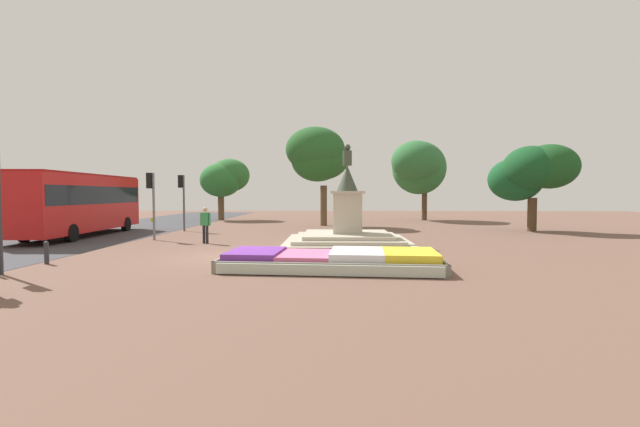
{
  "coord_description": "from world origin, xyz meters",
  "views": [
    {
      "loc": [
        3.76,
        -16.07,
        2.39
      ],
      "look_at": [
        3.26,
        1.65,
        1.57
      ],
      "focal_mm": 24.0,
      "sensor_mm": 36.0,
      "label": 1
    }
  ],
  "objects_px": {
    "flower_planter": "(333,261)",
    "statue_monument": "(347,228)",
    "pedestrian_with_handbag": "(205,222)",
    "city_bus": "(79,201)",
    "traffic_light_mid_block": "(151,194)",
    "traffic_light_far_corner": "(182,192)",
    "kerb_bollard_mid_a": "(47,252)"
  },
  "relations": [
    {
      "from": "flower_planter",
      "to": "statue_monument",
      "type": "bearing_deg",
      "value": 84.42
    },
    {
      "from": "flower_planter",
      "to": "pedestrian_with_handbag",
      "type": "height_order",
      "value": "pedestrian_with_handbag"
    },
    {
      "from": "pedestrian_with_handbag",
      "to": "city_bus",
      "type": "bearing_deg",
      "value": 158.51
    },
    {
      "from": "flower_planter",
      "to": "pedestrian_with_handbag",
      "type": "xyz_separation_m",
      "value": [
        -6.12,
        6.82,
        0.75
      ]
    },
    {
      "from": "traffic_light_mid_block",
      "to": "pedestrian_with_handbag",
      "type": "xyz_separation_m",
      "value": [
        3.21,
        -1.45,
        -1.37
      ]
    },
    {
      "from": "statue_monument",
      "to": "pedestrian_with_handbag",
      "type": "bearing_deg",
      "value": -178.44
    },
    {
      "from": "statue_monument",
      "to": "traffic_light_far_corner",
      "type": "distance_m",
      "value": 12.29
    },
    {
      "from": "flower_planter",
      "to": "traffic_light_mid_block",
      "type": "distance_m",
      "value": 12.65
    },
    {
      "from": "traffic_light_mid_block",
      "to": "city_bus",
      "type": "distance_m",
      "value": 5.18
    },
    {
      "from": "flower_planter",
      "to": "statue_monument",
      "type": "relative_size",
      "value": 1.21
    },
    {
      "from": "traffic_light_mid_block",
      "to": "pedestrian_with_handbag",
      "type": "distance_m",
      "value": 3.78
    },
    {
      "from": "traffic_light_mid_block",
      "to": "traffic_light_far_corner",
      "type": "distance_m",
      "value": 5.25
    },
    {
      "from": "city_bus",
      "to": "pedestrian_with_handbag",
      "type": "height_order",
      "value": "city_bus"
    },
    {
      "from": "traffic_light_mid_block",
      "to": "kerb_bollard_mid_a",
      "type": "height_order",
      "value": "traffic_light_mid_block"
    },
    {
      "from": "city_bus",
      "to": "statue_monument",
      "type": "bearing_deg",
      "value": -11.38
    },
    {
      "from": "traffic_light_far_corner",
      "to": "kerb_bollard_mid_a",
      "type": "bearing_deg",
      "value": -90.73
    },
    {
      "from": "traffic_light_mid_block",
      "to": "kerb_bollard_mid_a",
      "type": "xyz_separation_m",
      "value": [
        -0.42,
        -7.55,
        -1.98
      ]
    },
    {
      "from": "flower_planter",
      "to": "traffic_light_far_corner",
      "type": "xyz_separation_m",
      "value": [
        -9.59,
        13.5,
        2.24
      ]
    },
    {
      "from": "kerb_bollard_mid_a",
      "to": "statue_monument",
      "type": "bearing_deg",
      "value": 31.07
    },
    {
      "from": "traffic_light_far_corner",
      "to": "kerb_bollard_mid_a",
      "type": "relative_size",
      "value": 4.55
    },
    {
      "from": "traffic_light_far_corner",
      "to": "kerb_bollard_mid_a",
      "type": "height_order",
      "value": "traffic_light_far_corner"
    },
    {
      "from": "traffic_light_mid_block",
      "to": "kerb_bollard_mid_a",
      "type": "distance_m",
      "value": 7.82
    },
    {
      "from": "city_bus",
      "to": "kerb_bollard_mid_a",
      "type": "distance_m",
      "value": 10.42
    },
    {
      "from": "traffic_light_mid_block",
      "to": "city_bus",
      "type": "height_order",
      "value": "city_bus"
    },
    {
      "from": "flower_planter",
      "to": "statue_monument",
      "type": "xyz_separation_m",
      "value": [
        0.68,
        7.0,
        0.46
      ]
    },
    {
      "from": "flower_planter",
      "to": "city_bus",
      "type": "xyz_separation_m",
      "value": [
        -14.2,
        10.0,
        1.73
      ]
    },
    {
      "from": "city_bus",
      "to": "pedestrian_with_handbag",
      "type": "relative_size",
      "value": 5.98
    },
    {
      "from": "traffic_light_mid_block",
      "to": "pedestrian_with_handbag",
      "type": "bearing_deg",
      "value": -24.23
    },
    {
      "from": "pedestrian_with_handbag",
      "to": "kerb_bollard_mid_a",
      "type": "xyz_separation_m",
      "value": [
        -3.64,
        -6.11,
        -0.6
      ]
    },
    {
      "from": "traffic_light_mid_block",
      "to": "traffic_light_far_corner",
      "type": "bearing_deg",
      "value": 92.82
    },
    {
      "from": "statue_monument",
      "to": "traffic_light_mid_block",
      "type": "distance_m",
      "value": 10.24
    },
    {
      "from": "kerb_bollard_mid_a",
      "to": "traffic_light_mid_block",
      "type": "bearing_deg",
      "value": 86.81
    }
  ]
}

